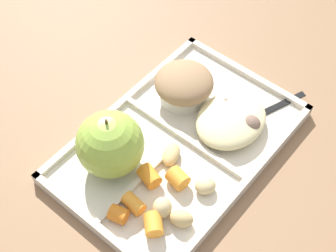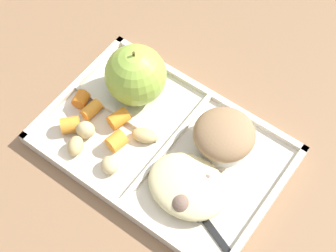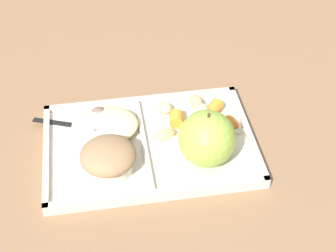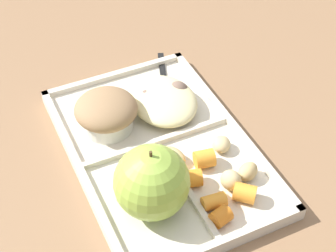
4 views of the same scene
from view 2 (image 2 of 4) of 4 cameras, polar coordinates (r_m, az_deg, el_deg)
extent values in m
plane|color=#846042|center=(0.76, -0.52, -2.41)|extent=(6.00, 6.00, 0.00)
cube|color=beige|center=(0.75, -0.52, -2.20)|extent=(0.34, 0.23, 0.01)
cube|color=beige|center=(0.71, -5.79, -7.99)|extent=(0.34, 0.01, 0.01)
cube|color=beige|center=(0.79, 4.15, 3.70)|extent=(0.34, 0.01, 0.01)
cube|color=beige|center=(0.81, -10.02, 4.27)|extent=(0.01, 0.23, 0.01)
cube|color=beige|center=(0.71, 10.35, -8.69)|extent=(0.01, 0.23, 0.01)
cube|color=beige|center=(0.74, 0.01, -2.18)|extent=(0.01, 0.21, 0.01)
cube|color=beige|center=(0.77, -5.57, 1.46)|extent=(0.15, 0.01, 0.01)
sphere|color=#93B742|center=(0.76, -3.51, 5.47)|extent=(0.09, 0.09, 0.09)
cylinder|color=#4C381E|center=(0.72, -3.70, 7.64)|extent=(0.00, 0.00, 0.01)
cylinder|color=silver|center=(0.74, 5.93, -1.68)|extent=(0.07, 0.07, 0.02)
ellipsoid|color=#93704C|center=(0.72, 6.08, -0.88)|extent=(0.09, 0.09, 0.04)
cylinder|color=orange|center=(0.76, -5.32, 0.81)|extent=(0.03, 0.03, 0.02)
cylinder|color=orange|center=(0.77, -8.22, 1.77)|extent=(0.02, 0.03, 0.02)
cylinder|color=orange|center=(0.79, -9.35, 2.87)|extent=(0.03, 0.03, 0.02)
cylinder|color=orange|center=(0.74, -5.56, -1.62)|extent=(0.03, 0.03, 0.02)
cylinder|color=orange|center=(0.76, -10.45, 0.11)|extent=(0.03, 0.03, 0.02)
ellipsoid|color=tan|center=(0.73, -6.27, -4.19)|extent=(0.04, 0.04, 0.02)
ellipsoid|color=tan|center=(0.74, -9.93, -2.12)|extent=(0.03, 0.04, 0.02)
ellipsoid|color=tan|center=(0.75, -2.53, -1.01)|extent=(0.04, 0.03, 0.02)
ellipsoid|color=tan|center=(0.75, -8.87, -0.41)|extent=(0.04, 0.03, 0.03)
ellipsoid|color=beige|center=(0.70, 2.13, -6.46)|extent=(0.11, 0.09, 0.03)
sphere|color=#755B4C|center=(0.69, 1.44, -8.41)|extent=(0.03, 0.03, 0.03)
sphere|color=brown|center=(0.71, 2.65, -5.57)|extent=(0.03, 0.03, 0.03)
sphere|color=#755B4C|center=(0.71, 4.03, -5.98)|extent=(0.03, 0.03, 0.03)
cube|color=black|center=(0.69, 5.95, -12.62)|extent=(0.08, 0.04, 0.00)
cube|color=black|center=(0.71, 3.05, -8.82)|extent=(0.04, 0.03, 0.00)
cylinder|color=black|center=(0.72, 2.34, -6.80)|extent=(0.02, 0.01, 0.00)
cylinder|color=black|center=(0.71, 1.79, -7.13)|extent=(0.02, 0.01, 0.00)
cylinder|color=black|center=(0.71, 1.25, -7.47)|extent=(0.02, 0.01, 0.00)
camera|label=1|loc=(0.54, -58.13, 28.66)|focal=53.40mm
camera|label=3|loc=(0.90, 40.81, 47.45)|focal=55.48mm
camera|label=4|loc=(0.84, -25.77, 46.32)|focal=57.47mm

